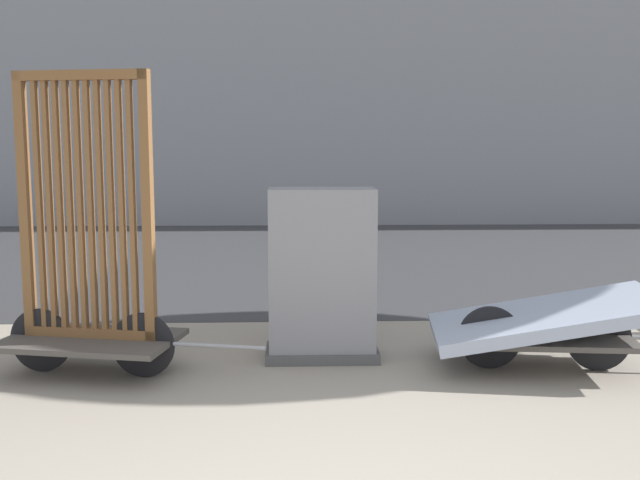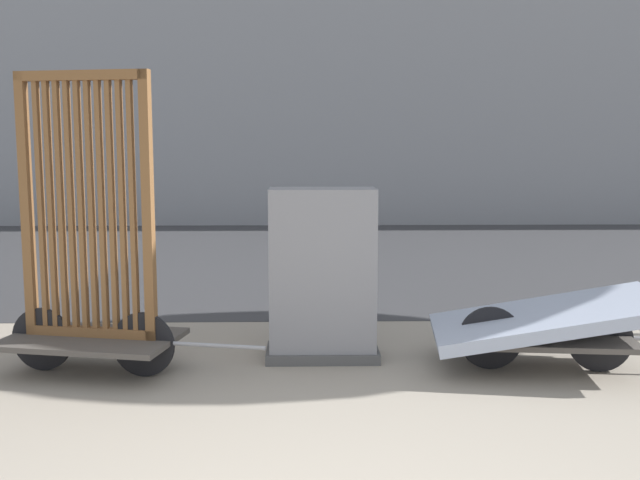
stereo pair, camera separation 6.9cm
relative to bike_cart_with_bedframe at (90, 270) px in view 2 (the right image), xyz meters
The scene contains 5 objects.
road_strip 5.93m from the bike_cart_with_bedframe, 73.46° to the left, with size 56.00×8.18×0.01m.
building_facade 12.50m from the bike_cart_with_bedframe, 81.88° to the left, with size 48.00×4.00×9.50m.
bike_cart_with_bedframe is the anchor object (origin of this frame).
bike_cart_with_mattress 3.38m from the bike_cart_with_bedframe, ahead, with size 2.19×1.15×0.60m.
utility_cabinet 1.74m from the bike_cart_with_bedframe, 11.71° to the left, with size 0.88×0.46×1.34m.
Camera 2 is at (-0.12, -2.50, 1.70)m, focal length 42.00 mm.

